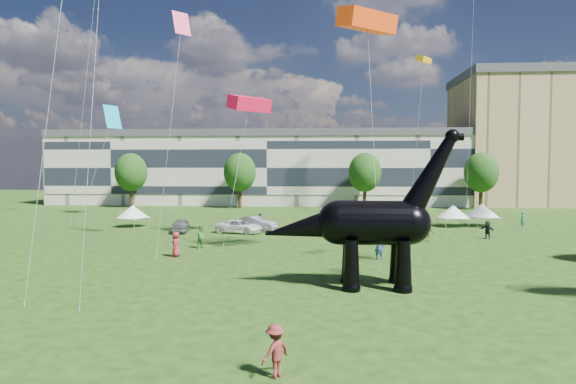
{
  "coord_description": "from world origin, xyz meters",
  "views": [
    {
      "loc": [
        0.95,
        -23.79,
        6.67
      ],
      "look_at": [
        -1.19,
        8.0,
        5.0
      ],
      "focal_mm": 30.0,
      "sensor_mm": 36.0,
      "label": 1
    }
  ],
  "objects": [
    {
      "name": "gazebo_near",
      "position": [
        15.78,
        30.78,
        1.68
      ],
      "size": [
        3.75,
        3.75,
        2.4
      ],
      "rotation": [
        0.0,
        0.0,
        0.09
      ],
      "color": "white",
      "rests_on": "ground"
    },
    {
      "name": "visitors",
      "position": [
        3.24,
        14.7,
        0.9
      ],
      "size": [
        33.33,
        40.12,
        1.9
      ],
      "color": "teal",
      "rests_on": "ground"
    },
    {
      "name": "gazebo_left",
      "position": [
        -19.91,
        28.26,
        1.68
      ],
      "size": [
        4.37,
        4.37,
        2.39
      ],
      "rotation": [
        0.0,
        0.0,
        -0.34
      ],
      "color": "white",
      "rests_on": "ground"
    },
    {
      "name": "car_white",
      "position": [
        -7.19,
        23.91,
        0.66
      ],
      "size": [
        5.2,
        3.48,
        1.33
      ],
      "primitive_type": "imported",
      "rotation": [
        0.0,
        0.0,
        1.28
      ],
      "color": "white",
      "rests_on": "ground"
    },
    {
      "name": "tree_far_right",
      "position": [
        26.0,
        53.0,
        6.29
      ],
      "size": [
        5.2,
        5.2,
        9.44
      ],
      "color": "#382314",
      "rests_on": "ground"
    },
    {
      "name": "dinosaur_sculpture",
      "position": [
        3.53,
        2.95,
        3.42
      ],
      "size": [
        11.01,
        3.04,
        9.05
      ],
      "rotation": [
        0.0,
        0.0,
        -0.01
      ],
      "color": "black",
      "rests_on": "ground"
    },
    {
      "name": "terrace_row",
      "position": [
        -8.0,
        62.0,
        6.0
      ],
      "size": [
        78.0,
        11.0,
        12.0
      ],
      "primitive_type": "cube",
      "color": "beige",
      "rests_on": "ground"
    },
    {
      "name": "tree_mid_left",
      "position": [
        -12.0,
        53.0,
        6.29
      ],
      "size": [
        5.2,
        5.2,
        9.44
      ],
      "color": "#382314",
      "rests_on": "ground"
    },
    {
      "name": "apartment_block",
      "position": [
        40.0,
        65.0,
        11.0
      ],
      "size": [
        28.0,
        18.0,
        22.0
      ],
      "primitive_type": "cube",
      "color": "tan",
      "rests_on": "ground"
    },
    {
      "name": "car_grey",
      "position": [
        -5.8,
        25.61,
        0.76
      ],
      "size": [
        4.87,
        2.89,
        1.52
      ],
      "primitive_type": "imported",
      "rotation": [
        0.0,
        0.0,
        1.27
      ],
      "color": "gray",
      "rests_on": "ground"
    },
    {
      "name": "ground",
      "position": [
        0.0,
        0.0,
        0.0
      ],
      "size": [
        220.0,
        220.0,
        0.0
      ],
      "primitive_type": "plane",
      "color": "#16330C",
      "rests_on": "ground"
    },
    {
      "name": "gazebo_far",
      "position": [
        19.15,
        31.57,
        1.76
      ],
      "size": [
        4.35,
        4.35,
        2.5
      ],
      "rotation": [
        0.0,
        0.0,
        0.24
      ],
      "color": "white",
      "rests_on": "ground"
    },
    {
      "name": "tree_mid_right",
      "position": [
        8.0,
        53.0,
        6.29
      ],
      "size": [
        5.2,
        5.2,
        9.44
      ],
      "color": "#382314",
      "rests_on": "ground"
    },
    {
      "name": "tree_far_left",
      "position": [
        -30.0,
        53.0,
        6.29
      ],
      "size": [
        5.2,
        5.2,
        9.44
      ],
      "color": "#382314",
      "rests_on": "ground"
    },
    {
      "name": "kites",
      "position": [
        8.66,
        8.38,
        13.78
      ],
      "size": [
        61.33,
        46.57,
        30.93
      ],
      "color": "red",
      "rests_on": "ground"
    },
    {
      "name": "car_silver",
      "position": [
        -13.28,
        24.07,
        0.67
      ],
      "size": [
        2.14,
        4.09,
        1.33
      ],
      "primitive_type": "imported",
      "rotation": [
        0.0,
        0.0,
        0.15
      ],
      "color": "#A7A7AC",
      "rests_on": "ground"
    },
    {
      "name": "car_dark",
      "position": [
        7.68,
        21.82,
        0.7
      ],
      "size": [
        3.68,
        5.18,
        1.39
      ],
      "primitive_type": "imported",
      "rotation": [
        0.0,
        0.0,
        -0.4
      ],
      "color": "#595960",
      "rests_on": "ground"
    }
  ]
}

